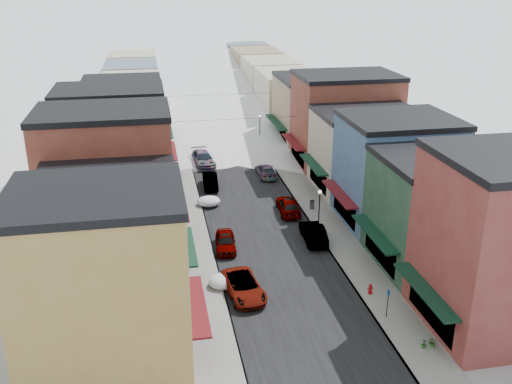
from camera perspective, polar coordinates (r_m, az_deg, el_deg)
name	(u,v)px	position (r m, az deg, el deg)	size (l,w,h in m)	color
ground	(327,372)	(37.24, 7.12, -17.44)	(600.00, 600.00, 0.00)	gray
road	(214,127)	(91.02, -4.24, 6.48)	(10.00, 160.00, 0.01)	black
sidewalk_left	(172,129)	(90.54, -8.42, 6.28)	(3.20, 160.00, 0.15)	gray
sidewalk_right	(255,125)	(91.93, -0.13, 6.74)	(3.20, 160.00, 0.15)	gray
curb_left	(182,128)	(90.60, -7.44, 6.34)	(0.10, 160.00, 0.15)	slate
curb_right	(245,125)	(91.67, -1.09, 6.69)	(0.10, 160.00, 0.15)	slate
bldg_l_yellow	(103,279)	(36.16, -15.06, -8.36)	(11.30, 8.70, 11.50)	#B68A43
bldg_l_cream	(111,234)	(44.17, -14.28, -4.09)	(11.30, 8.20, 9.50)	beige
bldg_l_brick_near	(108,180)	(51.04, -14.58, 1.20)	(12.30, 8.20, 12.50)	maroon
bldg_l_grayblue	(119,167)	(59.60, -13.52, 2.41)	(11.30, 9.20, 9.00)	slate
bldg_l_brick_far	(112,135)	(67.98, -14.18, 5.56)	(13.30, 9.20, 11.00)	maroon
bldg_l_tan	(124,118)	(77.72, -13.07, 7.22)	(11.30, 11.20, 10.00)	tan
bldg_r_green	(440,211)	(49.20, 17.94, -1.81)	(11.30, 9.20, 9.50)	#1F412C
bldg_r_blue	(396,170)	(56.52, 13.81, 2.15)	(11.30, 9.20, 10.50)	#3A5B84
bldg_r_cream	(366,150)	(64.79, 10.98, 4.14)	(12.30, 9.20, 9.00)	beige
bldg_r_brick_far	(345,120)	(72.75, 8.88, 7.18)	(13.30, 9.20, 11.50)	maroon
bldg_r_tan	(315,110)	(81.92, 5.88, 8.18)	(11.30, 11.20, 9.50)	#947E61
distant_blocks	(199,77)	(112.55, -5.69, 11.38)	(34.00, 55.00, 8.00)	gray
overhead_cables	(223,106)	(77.49, -3.28, 8.60)	(16.40, 15.04, 0.04)	black
car_white_suv	(244,286)	(43.94, -1.26, -9.42)	(2.51, 5.44, 1.51)	white
car_silver_sedan	(225,242)	(50.79, -3.07, -4.97)	(1.76, 4.38, 1.49)	#9A9DA2
car_dark_hatch	(210,181)	(65.19, -4.59, 1.09)	(1.60, 4.58, 1.51)	black
car_silver_wagon	(203,159)	(72.80, -5.30, 3.33)	(2.38, 5.86, 1.70)	#A9ADB2
car_green_sedan	(313,233)	(52.42, 5.76, -4.08)	(1.76, 5.05, 1.66)	black
car_gray_suv	(288,205)	(58.16, 3.25, -1.33)	(2.02, 5.01, 1.71)	gray
car_black_sedan	(266,171)	(68.52, 1.01, 2.15)	(2.01, 4.95, 1.44)	black
car_lane_silver	(210,137)	(83.03, -4.64, 5.55)	(1.78, 4.42, 1.51)	#ABAFB4
car_lane_white	(220,117)	(94.13, -3.67, 7.46)	(2.44, 5.29, 1.47)	white
fire_hydrant	(370,289)	(44.93, 11.37, -9.50)	(0.47, 0.35, 0.80)	#A7080E
parking_sign	(388,301)	(41.94, 13.04, -10.56)	(0.10, 0.30, 2.23)	black
trash_can	(312,205)	(59.19, 5.62, -1.26)	(0.52, 0.52, 0.88)	#56595B
streetlamp_near	(319,205)	(53.39, 6.35, -1.35)	(0.34, 0.34, 4.14)	black
streetlamp_far	(260,125)	(81.00, 0.38, 6.67)	(0.34, 0.34, 4.11)	black
planter_near	(433,342)	(40.26, 17.24, -14.16)	(0.61, 0.53, 0.67)	#426F32
planter_far	(424,344)	(40.04, 16.45, -14.37)	(0.32, 0.32, 0.57)	#275325
snow_pile_near	(224,281)	(45.27, -3.20, -8.84)	(2.46, 2.71, 1.04)	white
snow_pile_mid	(209,201)	(60.21, -4.75, -0.93)	(2.46, 2.71, 1.04)	white
snow_pile_far	(196,158)	(74.51, -6.02, 3.39)	(2.12, 2.51, 0.90)	white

